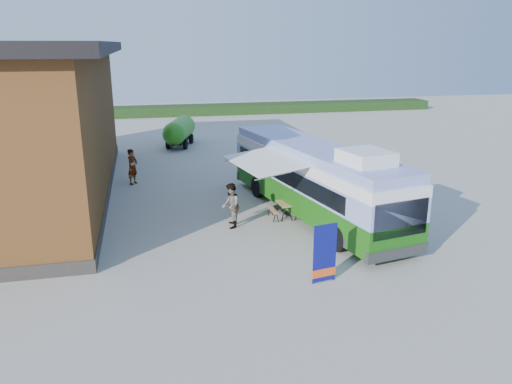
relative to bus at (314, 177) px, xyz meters
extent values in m
plane|color=#BCB7AD|center=(-2.58, -4.00, -1.76)|extent=(100.00, 100.00, 0.00)
cube|color=brown|center=(-13.08, 6.00, 1.74)|extent=(8.00, 20.00, 7.00)
cube|color=black|center=(-13.08, 6.00, 5.49)|extent=(9.60, 21.20, 0.50)
cube|color=#332D28|center=(-13.08, 6.00, -1.51)|extent=(8.10, 20.10, 0.50)
cube|color=#264419|center=(5.42, 34.00, -1.26)|extent=(40.00, 3.00, 1.00)
cube|color=#257012|center=(-0.01, 0.07, -0.86)|extent=(4.66, 12.20, 1.09)
cube|color=#8C9CDB|center=(-0.01, 0.07, 0.13)|extent=(4.66, 12.20, 0.90)
cube|color=black|center=(-1.32, 0.33, 0.13)|extent=(1.89, 9.79, 0.70)
cube|color=black|center=(1.11, 0.79, 0.13)|extent=(1.89, 9.79, 0.70)
cube|color=white|center=(-0.01, 0.07, 0.80)|extent=(4.66, 12.20, 0.45)
cube|color=#8C9CDB|center=(-0.01, 0.07, 1.23)|extent=(4.48, 11.97, 0.40)
cube|color=white|center=(0.69, -3.64, 1.67)|extent=(1.90, 2.06, 0.50)
cube|color=black|center=(1.09, -5.77, -0.02)|extent=(2.21, 0.47, 1.29)
cube|color=#2D2D2D|center=(1.08, -5.72, -1.26)|extent=(2.53, 0.67, 0.40)
cube|color=#2D2D2D|center=(-1.11, 5.86, -1.26)|extent=(2.53, 0.67, 0.40)
cylinder|color=black|center=(-0.38, -4.05, -1.26)|extent=(0.48, 1.03, 1.00)
cylinder|color=black|center=(1.83, -3.63, -1.26)|extent=(0.48, 1.03, 1.00)
cylinder|color=black|center=(-1.76, 3.29, -1.26)|extent=(0.48, 1.03, 1.00)
cylinder|color=black|center=(0.44, 3.70, -1.26)|extent=(0.48, 1.03, 1.00)
cube|color=white|center=(-2.23, -0.33, 0.90)|extent=(3.20, 4.41, 0.31)
cube|color=#A5A8AD|center=(-0.99, -0.09, 1.08)|extent=(0.95, 4.27, 0.15)
cylinder|color=#A5A8AD|center=(-1.91, -2.00, 0.80)|extent=(2.56, 0.53, 0.32)
cylinder|color=#A5A8AD|center=(-2.54, 1.35, 0.80)|extent=(2.56, 0.53, 0.32)
cube|color=navy|center=(-1.79, -6.28, -0.77)|extent=(0.83, 0.19, 1.98)
cube|color=#E45315|center=(-1.79, -6.28, -1.44)|extent=(0.85, 0.20, 0.28)
cube|color=#A5A8AD|center=(-1.79, -6.28, -1.73)|extent=(0.62, 0.29, 0.06)
cylinder|color=#A5A8AD|center=(-1.79, -6.26, -0.77)|extent=(0.03, 0.03, 1.98)
cube|color=tan|center=(-1.36, -0.07, -1.09)|extent=(0.46, 1.08, 0.04)
cube|color=tan|center=(-1.85, -0.08, -1.36)|extent=(0.24, 1.07, 0.03)
cube|color=tan|center=(-0.87, -0.06, -1.36)|extent=(0.24, 1.07, 0.03)
cube|color=black|center=(-1.51, -0.52, -1.43)|extent=(0.05, 0.05, 0.66)
cube|color=black|center=(-1.19, -0.52, -1.43)|extent=(0.05, 0.05, 0.66)
cube|color=black|center=(-1.53, 0.37, -1.43)|extent=(0.05, 0.05, 0.66)
cube|color=black|center=(-1.21, 0.37, -1.43)|extent=(0.05, 0.05, 0.66)
imported|color=#999999|center=(-7.89, 7.13, -0.79)|extent=(0.80, 0.85, 1.94)
imported|color=#999999|center=(-3.84, -0.68, -0.81)|extent=(0.86, 1.03, 1.90)
cylinder|color=#2D8918|center=(-4.54, 17.18, -0.53)|extent=(2.63, 3.97, 1.64)
sphere|color=#2D8918|center=(-5.07, 15.43, -0.53)|extent=(1.64, 1.64, 1.64)
sphere|color=#2D8918|center=(-4.01, 18.92, -0.53)|extent=(1.64, 1.64, 1.64)
cube|color=black|center=(-4.54, 17.18, -1.26)|extent=(2.16, 3.98, 0.18)
cube|color=black|center=(-5.23, 14.91, -1.30)|extent=(0.42, 1.08, 0.09)
cylinder|color=black|center=(-5.47, 16.31, -1.39)|extent=(0.43, 0.76, 0.73)
cylinder|color=black|center=(-4.25, 15.94, -1.39)|extent=(0.43, 0.76, 0.73)
cylinder|color=black|center=(-4.84, 18.41, -1.39)|extent=(0.43, 0.76, 0.73)
cylinder|color=black|center=(-3.61, 18.04, -1.39)|extent=(0.43, 0.76, 0.73)
camera|label=1|loc=(-7.20, -20.11, 5.68)|focal=35.00mm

